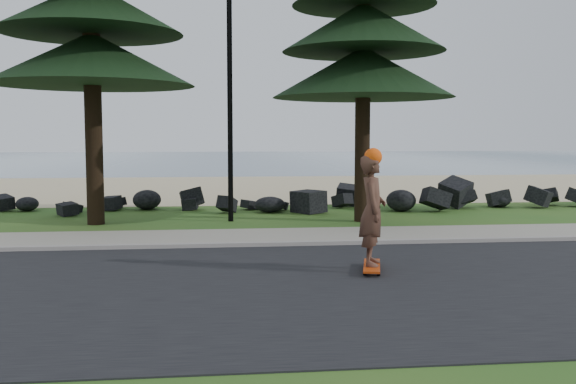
% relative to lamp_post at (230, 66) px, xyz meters
% --- Properties ---
extents(ground, '(160.00, 160.00, 0.00)m').
position_rel_lamp_post_xyz_m(ground, '(0.00, -3.20, -4.13)').
color(ground, '#275A1C').
rests_on(ground, ground).
extents(road, '(160.00, 7.00, 0.02)m').
position_rel_lamp_post_xyz_m(road, '(0.00, -7.70, -4.12)').
color(road, black).
rests_on(road, ground).
extents(kerb, '(160.00, 0.20, 0.10)m').
position_rel_lamp_post_xyz_m(kerb, '(0.00, -4.10, -4.08)').
color(kerb, gray).
rests_on(kerb, ground).
extents(sidewalk, '(160.00, 2.00, 0.08)m').
position_rel_lamp_post_xyz_m(sidewalk, '(0.00, -3.00, -4.09)').
color(sidewalk, gray).
rests_on(sidewalk, ground).
extents(beach_sand, '(160.00, 15.00, 0.01)m').
position_rel_lamp_post_xyz_m(beach_sand, '(0.00, 11.30, -4.13)').
color(beach_sand, '#CDBD89').
rests_on(beach_sand, ground).
extents(ocean, '(160.00, 58.00, 0.01)m').
position_rel_lamp_post_xyz_m(ocean, '(0.00, 47.80, -4.13)').
color(ocean, '#3B5970').
rests_on(ocean, ground).
extents(seawall_boulders, '(60.00, 2.40, 1.10)m').
position_rel_lamp_post_xyz_m(seawall_boulders, '(0.00, 2.40, -4.13)').
color(seawall_boulders, black).
rests_on(seawall_boulders, ground).
extents(lamp_post, '(0.25, 0.14, 8.14)m').
position_rel_lamp_post_xyz_m(lamp_post, '(0.00, 0.00, 0.00)').
color(lamp_post, black).
rests_on(lamp_post, ground).
extents(skateboarder, '(0.60, 1.14, 2.07)m').
position_rel_lamp_post_xyz_m(skateboarder, '(2.22, -6.77, -3.09)').
color(skateboarder, '#BC380B').
rests_on(skateboarder, ground).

